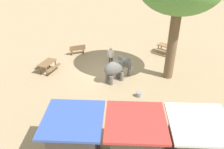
% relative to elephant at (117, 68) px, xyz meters
% --- Properties ---
extents(ground_plane, '(60.00, 60.00, 0.00)m').
position_rel_elephant_xyz_m(ground_plane, '(0.51, -0.94, -1.02)').
color(ground_plane, tan).
extents(elephant, '(2.19, 2.09, 1.60)m').
position_rel_elephant_xyz_m(elephant, '(0.00, 0.00, 0.00)').
color(elephant, slate).
rests_on(elephant, ground_plane).
extents(person_handler, '(0.50, 0.32, 1.62)m').
position_rel_elephant_xyz_m(person_handler, '(0.58, -2.11, -0.07)').
color(person_handler, '#3F3833').
rests_on(person_handler, ground_plane).
extents(wooden_bench, '(1.45, 0.90, 0.88)m').
position_rel_elephant_xyz_m(wooden_bench, '(3.67, -4.22, -0.55)').
color(wooden_bench, brown).
rests_on(wooden_bench, ground_plane).
extents(picnic_table_near, '(1.89, 1.90, 0.78)m').
position_rel_elephant_xyz_m(picnic_table_near, '(5.45, -1.03, -0.43)').
color(picnic_table_near, brown).
rests_on(picnic_table_near, ground_plane).
extents(picnic_table_far, '(2.07, 2.07, 0.78)m').
position_rel_elephant_xyz_m(picnic_table_far, '(-4.27, -4.80, -0.43)').
color(picnic_table_far, olive).
rests_on(picnic_table_far, ground_plane).
extents(market_stall_white, '(2.50, 2.50, 2.52)m').
position_rel_elephant_xyz_m(market_stall_white, '(-3.53, 7.09, 0.12)').
color(market_stall_white, '#59514C').
rests_on(market_stall_white, ground_plane).
extents(market_stall_red, '(2.50, 2.50, 2.52)m').
position_rel_elephant_xyz_m(market_stall_red, '(-0.93, 7.09, 0.12)').
color(market_stall_red, '#59514C').
rests_on(market_stall_red, ground_plane).
extents(market_stall_blue, '(2.50, 2.50, 2.52)m').
position_rel_elephant_xyz_m(market_stall_blue, '(1.67, 7.09, 0.12)').
color(market_stall_blue, '#59514C').
rests_on(market_stall_blue, ground_plane).
extents(feed_bucket, '(0.36, 0.36, 0.32)m').
position_rel_elephant_xyz_m(feed_bucket, '(-1.48, 1.99, -0.86)').
color(feed_bucket, gray).
rests_on(feed_bucket, ground_plane).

